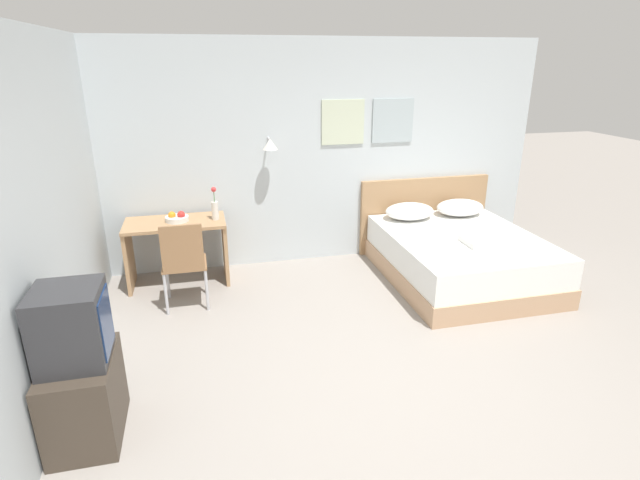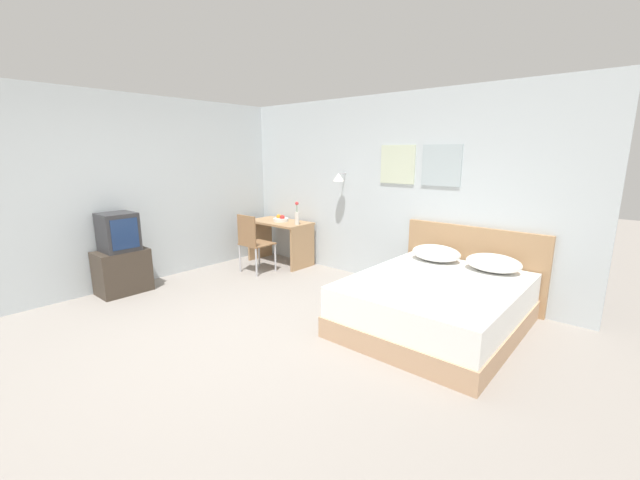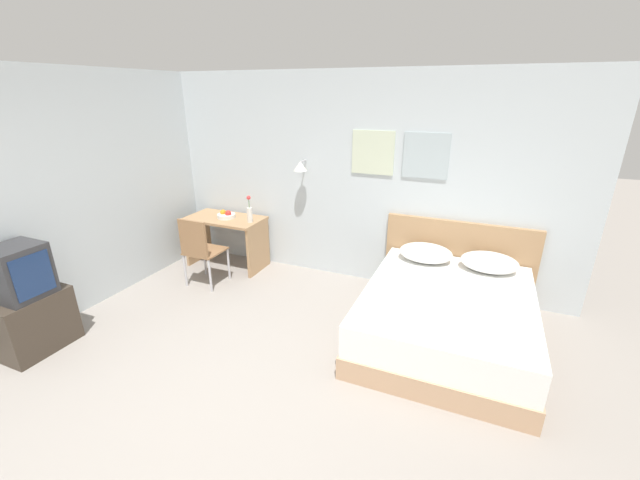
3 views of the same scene
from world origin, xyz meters
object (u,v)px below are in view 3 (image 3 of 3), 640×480
object	(u,v)px
desk	(226,233)
television	(18,272)
bed	(446,317)
desk_chair	(200,247)
folded_towel_near_foot	(447,305)
flower_vase	(250,213)
fruit_bowl	(226,215)
pillow_left	(426,253)
tv_stand	(34,322)
headboard	(457,260)
pillow_right	(489,262)

from	to	relation	value
desk	television	bearing A→B (deg)	-102.98
bed	desk_chair	size ratio (longest dim) A/B	2.13
folded_towel_near_foot	flower_vase	distance (m)	2.87
desk_chair	fruit_bowl	xyz separation A→B (m)	(-0.06, 0.68, 0.22)
fruit_bowl	flower_vase	distance (m)	0.43
pillow_left	tv_stand	distance (m)	4.14
television	tv_stand	bearing A→B (deg)	-180.00
television	desk_chair	bearing A→B (deg)	69.59
headboard	fruit_bowl	xyz separation A→B (m)	(-3.10, -0.32, 0.28)
desk_chair	fruit_bowl	size ratio (longest dim) A/B	3.70
headboard	pillow_right	distance (m)	0.48
folded_towel_near_foot	pillow_right	bearing A→B (deg)	71.53
pillow_right	flower_vase	distance (m)	3.04
pillow_left	tv_stand	world-z (taller)	pillow_left
desk	flower_vase	size ratio (longest dim) A/B	2.92
folded_towel_near_foot	tv_stand	bearing A→B (deg)	-159.14
pillow_right	flower_vase	bearing A→B (deg)	-179.01
pillow_left	desk_chair	bearing A→B (deg)	-165.52
headboard	folded_towel_near_foot	xyz separation A→B (m)	(0.01, -1.31, 0.09)
bed	tv_stand	size ratio (longest dim) A/B	3.09
pillow_left	desk_chair	world-z (taller)	desk_chair
folded_towel_near_foot	flower_vase	world-z (taller)	flower_vase
pillow_left	flower_vase	size ratio (longest dim) A/B	1.63
desk_chair	television	xyz separation A→B (m)	(-0.64, -1.72, 0.29)
pillow_right	fruit_bowl	bearing A→B (deg)	-179.72
television	desk	bearing A→B (deg)	77.02
headboard	desk_chair	distance (m)	3.21
desk	television	size ratio (longest dim) A/B	2.15
headboard	desk_chair	world-z (taller)	headboard
headboard	tv_stand	xyz separation A→B (m)	(-3.69, -2.72, -0.19)
bed	television	size ratio (longest dim) A/B	3.91
headboard	tv_stand	world-z (taller)	headboard
fruit_bowl	tv_stand	size ratio (longest dim) A/B	0.39
headboard	pillow_right	xyz separation A→B (m)	(0.34, -0.30, 0.15)
flower_vase	television	world-z (taller)	flower_vase
bed	pillow_left	xyz separation A→B (m)	(-0.34, 0.71, 0.37)
fruit_bowl	pillow_right	bearing A→B (deg)	0.28
desk_chair	television	world-z (taller)	television
desk_chair	television	distance (m)	1.86
pillow_left	folded_towel_near_foot	bearing A→B (deg)	-70.92
bed	television	distance (m)	4.10
pillow_right	folded_towel_near_foot	world-z (taller)	pillow_right
pillow_right	desk_chair	distance (m)	3.46
tv_stand	folded_towel_near_foot	bearing A→B (deg)	20.86
headboard	tv_stand	distance (m)	4.59
bed	headboard	world-z (taller)	headboard
desk_chair	pillow_right	bearing A→B (deg)	11.64
desk	television	world-z (taller)	television
pillow_right	fruit_bowl	world-z (taller)	fruit_bowl
desk_chair	tv_stand	xyz separation A→B (m)	(-0.64, -1.72, -0.25)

